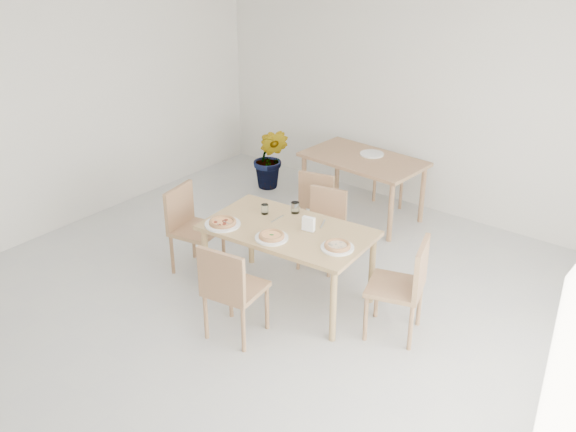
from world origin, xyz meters
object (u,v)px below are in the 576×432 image
Objects in this scene: main_table at (288,236)px; tumbler_b at (265,209)px; chair_back_s at (319,199)px; chair_back_n at (400,160)px; plate_mushroom at (337,248)px; pizza_pepperoni at (223,222)px; second_table at (363,165)px; tumbler_a at (295,208)px; chair_south at (230,286)px; potted_plant at (271,158)px; napkin_holder at (308,225)px; plate_pepperoni at (223,224)px; pizza_mushroom at (337,245)px; pizza_margherita at (272,236)px; plate_empty at (372,154)px; chair_east at (406,282)px; chair_west at (190,223)px; chair_north at (324,222)px; plate_margherita at (272,238)px.

main_table is 17.02× the size of tumbler_b.
chair_back_s is 0.92× the size of chair_back_n.
pizza_pepperoni is at bearing -165.55° from plate_mushroom.
pizza_pepperoni is at bearing -88.57° from second_table.
chair_back_s is 1.54m from chair_back_n.
chair_back_s reaches higher than plate_mushroom.
tumbler_a is at bearing 41.69° from tumbler_b.
chair_south reaches higher than potted_plant.
tumbler_b is (-0.22, -0.20, -0.01)m from tumbler_a.
second_table is 0.76m from chair_back_n.
chair_back_s is (-0.69, 1.14, -0.34)m from napkin_holder.
chair_back_n is (0.02, 2.63, -0.28)m from tumbler_b.
tumbler_a is (-0.18, 1.14, 0.27)m from chair_south.
plate_pepperoni is at bearing -88.57° from second_table.
pizza_mushroom is at bearing -9.08° from tumbler_b.
napkin_holder is (0.34, -0.24, 0.01)m from tumbler_a.
pizza_margherita reaches higher than second_table.
pizza_margherita is 0.86× the size of plate_empty.
pizza_mushroom is at bearing -90.09° from chair_east.
second_table is at bearing 116.71° from pizza_mushroom.
chair_west is at bearing 165.90° from plate_pepperoni.
tumbler_a is 2.41m from potted_plant.
chair_north is at bearing 70.50° from plate_pepperoni.
pizza_mushroom is 0.42m from napkin_holder.
tumbler_a reaches higher than plate_empty.
chair_west is 1.07× the size of potted_plant.
plate_margherita is 0.37× the size of chair_back_s.
pizza_margherita is 2.44m from plate_empty.
potted_plant reaches higher than main_table.
pizza_margherita is (-0.57, -0.21, 0.02)m from plate_mushroom.
pizza_margherita is 0.76× the size of pizza_pepperoni.
plate_empty is (0.10, 2.47, 0.00)m from plate_pepperoni.
main_table is 1.76× the size of chair_south.
plate_margherita is at bearing 0.00° from pizza_margherita.
pizza_margherita is at bearing 7.66° from pizza_pepperoni.
chair_back_n reaches higher than pizza_pepperoni.
chair_back_s reaches higher than pizza_margherita.
chair_south is at bearing -93.50° from main_table.
plate_margherita is 1.07× the size of plate_empty.
tumbler_a reaches higher than chair_north.
chair_east is (1.17, 0.15, -0.13)m from main_table.
chair_back_n is at bearing 94.74° from tumbler_a.
pizza_pepperoni is (-0.53, -0.32, 0.11)m from main_table.
napkin_holder reaches higher than plate_empty.
chair_west is 2.96× the size of plate_margherita.
chair_west is at bearing -175.77° from plate_mushroom.
chair_west is 1.19m from pizza_margherita.
plate_mushroom is 0.20× the size of second_table.
pizza_margherita is (0.00, 0.00, 0.02)m from plate_margherita.
tumbler_b is at bearing -90.80° from chair_back_n.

